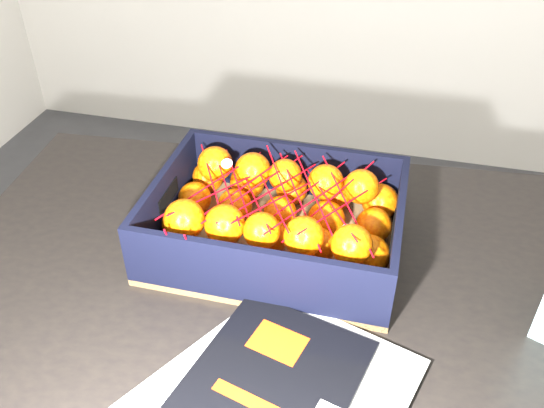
# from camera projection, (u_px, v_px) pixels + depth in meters

# --- Properties ---
(table) EXTENTS (1.26, 0.89, 0.75)m
(table) POSITION_uv_depth(u_px,v_px,m) (295.00, 329.00, 0.97)
(table) COLOR black
(table) RESTS_ON ground
(magazine_stack) EXTENTS (0.40, 0.35, 0.02)m
(magazine_stack) POSITION_uv_depth(u_px,v_px,m) (275.00, 394.00, 0.75)
(magazine_stack) COLOR silver
(magazine_stack) RESTS_ON table
(produce_crate) EXTENTS (0.41, 0.31, 0.12)m
(produce_crate) POSITION_uv_depth(u_px,v_px,m) (276.00, 229.00, 0.98)
(produce_crate) COLOR olive
(produce_crate) RESTS_ON table
(clementine_heap) EXTENTS (0.39, 0.29, 0.11)m
(clementine_heap) POSITION_uv_depth(u_px,v_px,m) (277.00, 218.00, 0.96)
(clementine_heap) COLOR #F15C05
(clementine_heap) RESTS_ON produce_crate
(mesh_net) EXTENTS (0.34, 0.27, 0.09)m
(mesh_net) POSITION_uv_depth(u_px,v_px,m) (273.00, 196.00, 0.93)
(mesh_net) COLOR #B90612
(mesh_net) RESTS_ON clementine_heap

